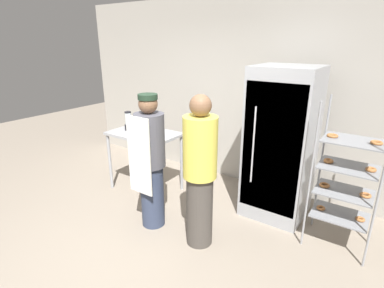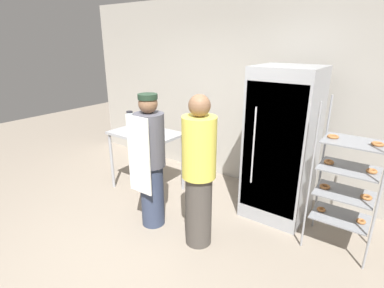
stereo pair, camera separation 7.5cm
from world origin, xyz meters
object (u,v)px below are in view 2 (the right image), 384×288
Objects in this scene: baking_rack at (347,180)px; person_baker at (150,161)px; refrigerator at (282,145)px; person_customer at (199,173)px; blender_pitcher at (130,121)px; donut_box at (146,128)px.

baking_rack reaches higher than person_baker.
person_customer is at bearing -113.18° from refrigerator.
baking_rack is at bearing -18.14° from refrigerator.
refrigerator reaches higher than blender_pitcher.
person_baker is at bearing -43.27° from donut_box.
person_baker is 0.96× the size of person_customer.
blender_pitcher is 0.17× the size of person_customer.
blender_pitcher is at bearing -166.52° from refrigerator.
baking_rack is 5.84× the size of donut_box.
person_customer reaches higher than person_baker.
donut_box is at bearing -166.60° from refrigerator.
baking_rack is 1.54m from person_customer.
donut_box is (-2.69, -0.18, 0.15)m from baking_rack.
person_customer is (1.67, -0.60, -0.17)m from blender_pitcher.
donut_box is (-1.88, -0.45, 0.00)m from refrigerator.
refrigerator reaches higher than baking_rack.
baking_rack is at bearing 4.84° from blender_pitcher.
person_baker is (0.74, -0.69, -0.11)m from donut_box.
refrigerator reaches higher than person_customer.
person_customer is (-0.48, -1.11, -0.09)m from refrigerator.
baking_rack reaches higher than donut_box.
refrigerator is at bearing 66.82° from person_customer.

